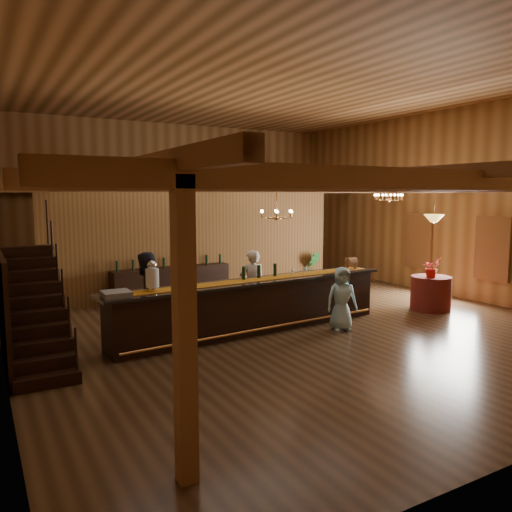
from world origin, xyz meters
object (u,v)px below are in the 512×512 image
backbar_shelf (172,284)px  chandelier_left (276,214)px  beverage_dispenser (152,277)px  bartender (252,285)px  chandelier_right (388,197)px  floor_plant (311,268)px  raffle_drum (351,263)px  pendant_lamp (434,218)px  staff_second (146,295)px  tasting_bar (254,305)px  guest (342,299)px  round_table (431,293)px

backbar_shelf → chandelier_left: bearing=-75.5°
beverage_dispenser → backbar_shelf: beverage_dispenser is taller
beverage_dispenser → bartender: (2.77, 1.00, -0.58)m
backbar_shelf → chandelier_right: 6.70m
backbar_shelf → chandelier_right: chandelier_right is taller
backbar_shelf → bartender: size_ratio=2.02×
beverage_dispenser → floor_plant: bearing=31.5°
raffle_drum → pendant_lamp: pendant_lamp is taller
raffle_drum → staff_second: 5.15m
chandelier_left → floor_plant: chandelier_left is taller
beverage_dispenser → backbar_shelf: size_ratio=0.17×
raffle_drum → tasting_bar: bearing=-176.5°
staff_second → guest: 4.26m
chandelier_right → raffle_drum: bearing=-153.8°
pendant_lamp → floor_plant: 4.90m
tasting_bar → backbar_shelf: size_ratio=2.01×
round_table → chandelier_left: 4.86m
raffle_drum → chandelier_right: (2.30, 1.13, 1.62)m
staff_second → pendant_lamp: bearing=134.9°
backbar_shelf → round_table: 7.06m
beverage_dispenser → pendant_lamp: size_ratio=0.67×
floor_plant → tasting_bar: bearing=-137.8°
backbar_shelf → pendant_lamp: pendant_lamp is taller
round_table → guest: bearing=-173.1°
staff_second → floor_plant: 7.50m
tasting_bar → beverage_dispenser: beverage_dispenser is taller
raffle_drum → chandelier_right: 3.03m
tasting_bar → backbar_shelf: tasting_bar is taller
round_table → guest: size_ratio=0.72×
chandelier_left → pendant_lamp: 4.37m
beverage_dispenser → floor_plant: (6.78, 4.16, -0.87)m
bartender → floor_plant: 5.12m
beverage_dispenser → backbar_shelf: bearing=65.5°
round_table → guest: (-3.30, -0.40, 0.27)m
guest → floor_plant: 5.60m
chandelier_left → round_table: bearing=-10.1°
round_table → staff_second: bearing=171.2°
guest → floor_plant: size_ratio=1.26×
tasting_bar → chandelier_left: 2.15m
beverage_dispenser → bartender: 3.00m
floor_plant → round_table: bearing=-82.5°
staff_second → round_table: bearing=134.9°
tasting_bar → chandelier_left: size_ratio=8.64×
beverage_dispenser → raffle_drum: bearing=3.4°
beverage_dispenser → backbar_shelf: (1.85, 4.06, -0.95)m
chandelier_right → floor_plant: bearing=104.7°
round_table → chandelier_right: 3.07m
beverage_dispenser → round_table: (7.38, -0.34, -0.99)m
tasting_bar → staff_second: staff_second is taller
backbar_shelf → floor_plant: bearing=-2.9°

